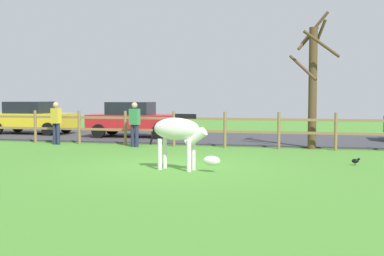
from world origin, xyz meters
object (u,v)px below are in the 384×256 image
Objects in this scene: crow_on_grass at (356,161)px; parked_car_red at (133,119)px; bare_tree at (313,81)px; parked_car_yellow at (31,117)px; zebra at (180,133)px; visitor_right_of_tree at (56,121)px; visitor_left_of_tree at (135,122)px.

parked_car_red is (-8.90, 6.75, 0.72)m from crow_on_grass.
bare_tree is 1.21× the size of parked_car_yellow.
bare_tree reaches higher than zebra.
bare_tree reaches higher than visitor_right_of_tree.
parked_car_yellow is at bearing 148.79° from visitor_left_of_tree.
zebra is 9.79m from parked_car_red.
visitor_right_of_tree reaches higher than zebra.
bare_tree is at bearing 8.01° from visitor_left_of_tree.
visitor_right_of_tree is at bearing 163.38° from crow_on_grass.
crow_on_grass is 11.19m from visitor_right_of_tree.
visitor_left_of_tree reaches higher than parked_car_yellow.
visitor_right_of_tree is at bearing 178.09° from visitor_left_of_tree.
crow_on_grass is at bearing -16.62° from visitor_right_of_tree.
parked_car_yellow reaches higher than crow_on_grass.
zebra is 8.96× the size of crow_on_grass.
parked_car_yellow is 8.10m from visitor_left_of_tree.
crow_on_grass is 0.13× the size of visitor_right_of_tree.
crow_on_grass is at bearing -37.19° from parked_car_red.
visitor_left_of_tree reaches higher than crow_on_grass.
parked_car_yellow is at bearing 131.96° from visitor_right_of_tree.
parked_car_red is at bearing 160.31° from bare_tree.
crow_on_grass is 8.10m from visitor_left_of_tree.
parked_car_yellow is 2.45× the size of visitor_left_of_tree.
visitor_left_of_tree is 3.25m from visitor_right_of_tree.
crow_on_grass is at bearing -22.49° from visitor_left_of_tree.
parked_car_yellow is at bearing 137.41° from zebra.
parked_car_red is at bearing 142.81° from crow_on_grass.
zebra is at bearing -156.18° from crow_on_grass.
crow_on_grass is (1.14, -3.97, -2.25)m from bare_tree.
bare_tree is 13.73m from parked_car_yellow.
parked_car_yellow is (-14.38, 7.28, 0.72)m from crow_on_grass.
visitor_left_of_tree and visitor_right_of_tree have the same top height.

